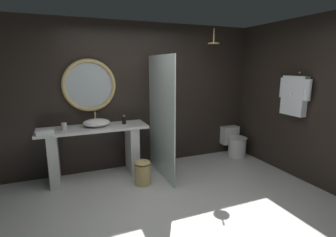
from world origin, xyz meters
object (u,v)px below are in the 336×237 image
round_wall_mirror (89,85)px  rain_shower_head (214,42)px  toilet (234,142)px  soap_dispenser (124,120)px  vessel_sink (96,123)px  waste_bin (143,172)px  folded_hand_towel (45,132)px  hanging_bathrobe (294,94)px  tumbler_cup (64,126)px

round_wall_mirror → rain_shower_head: (2.16, -0.34, 0.73)m
toilet → soap_dispenser: bearing=-179.7°
vessel_sink → round_wall_mirror: bearing=101.8°
waste_bin → folded_hand_towel: folded_hand_towel is taller
vessel_sink → rain_shower_head: size_ratio=1.59×
rain_shower_head → waste_bin: rain_shower_head is taller
hanging_bathrobe → folded_hand_towel: size_ratio=2.93×
vessel_sink → rain_shower_head: rain_shower_head is taller
toilet → waste_bin: toilet is taller
vessel_sink → tumbler_cup: 0.49m
waste_bin → folded_hand_towel: bearing=165.7°
soap_dispenser → folded_hand_towel: 1.22m
vessel_sink → hanging_bathrobe: bearing=-21.1°
rain_shower_head → waste_bin: 2.59m
folded_hand_towel → waste_bin: bearing=-14.3°
vessel_sink → folded_hand_towel: 0.77m
hanging_bathrobe → folded_hand_towel: (-3.73, 0.97, -0.48)m
tumbler_cup → folded_hand_towel: size_ratio=0.46×
vessel_sink → folded_hand_towel: vessel_sink is taller
soap_dispenser → round_wall_mirror: bearing=154.8°
toilet → hanging_bathrobe: bearing=-79.8°
round_wall_mirror → toilet: 3.10m
vessel_sink → hanging_bathrobe: 3.23m
soap_dispenser → waste_bin: size_ratio=0.39×
toilet → waste_bin: size_ratio=1.48×
soap_dispenser → waste_bin: bearing=-74.3°
rain_shower_head → toilet: size_ratio=0.47×
soap_dispenser → hanging_bathrobe: bearing=-24.7°
rain_shower_head → folded_hand_towel: size_ratio=1.14×
vessel_sink → hanging_bathrobe: size_ratio=0.62×
tumbler_cup → hanging_bathrobe: 3.68m
tumbler_cup → toilet: bearing=0.8°
round_wall_mirror → vessel_sink: bearing=-78.2°
vessel_sink → waste_bin: bearing=-41.2°
vessel_sink → tumbler_cup: vessel_sink is taller
tumbler_cup → waste_bin: size_ratio=0.27×
vessel_sink → waste_bin: (0.61, -0.53, -0.74)m
tumbler_cup → soap_dispenser: 0.94m
round_wall_mirror → folded_hand_towel: (-0.70, -0.43, -0.62)m
vessel_sink → tumbler_cup: (-0.49, -0.02, -0.01)m
rain_shower_head → hanging_bathrobe: rain_shower_head is taller
tumbler_cup → rain_shower_head: (2.60, -0.06, 1.33)m
tumbler_cup → waste_bin: bearing=-24.9°
hanging_bathrobe → vessel_sink: bearing=158.9°
round_wall_mirror → toilet: round_wall_mirror is taller
round_wall_mirror → waste_bin: 1.67m
hanging_bathrobe → waste_bin: hanging_bathrobe is taller
rain_shower_head → waste_bin: bearing=-163.6°
tumbler_cup → soap_dispenser: (0.94, 0.03, 0.01)m
toilet → folded_hand_towel: (-3.52, -0.21, 0.64)m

